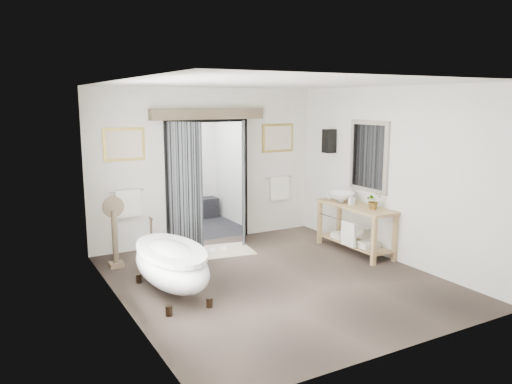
{
  "coord_description": "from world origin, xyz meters",
  "views": [
    {
      "loc": [
        -3.74,
        -6.11,
        2.66
      ],
      "look_at": [
        0.0,
        0.6,
        1.25
      ],
      "focal_mm": 35.0,
      "sensor_mm": 36.0,
      "label": 1
    }
  ],
  "objects_px": {
    "clawfoot_tub": "(171,263)",
    "basin": "(341,197)",
    "vanity": "(355,224)",
    "rug": "(218,251)"
  },
  "relations": [
    {
      "from": "clawfoot_tub",
      "to": "vanity",
      "type": "relative_size",
      "value": 1.17
    },
    {
      "from": "clawfoot_tub",
      "to": "basin",
      "type": "distance_m",
      "value": 3.58
    },
    {
      "from": "rug",
      "to": "basin",
      "type": "distance_m",
      "value": 2.42
    },
    {
      "from": "rug",
      "to": "basin",
      "type": "xyz_separation_m",
      "value": [
        2.07,
        -0.84,
        0.93
      ]
    },
    {
      "from": "clawfoot_tub",
      "to": "basin",
      "type": "bearing_deg",
      "value": 10.9
    },
    {
      "from": "vanity",
      "to": "basin",
      "type": "height_order",
      "value": "basin"
    },
    {
      "from": "rug",
      "to": "vanity",
      "type": "bearing_deg",
      "value": -29.92
    },
    {
      "from": "clawfoot_tub",
      "to": "vanity",
      "type": "xyz_separation_m",
      "value": [
        3.51,
        0.3,
        0.06
      ]
    },
    {
      "from": "clawfoot_tub",
      "to": "rug",
      "type": "relative_size",
      "value": 1.56
    },
    {
      "from": "basin",
      "to": "vanity",
      "type": "bearing_deg",
      "value": -69.61
    }
  ]
}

